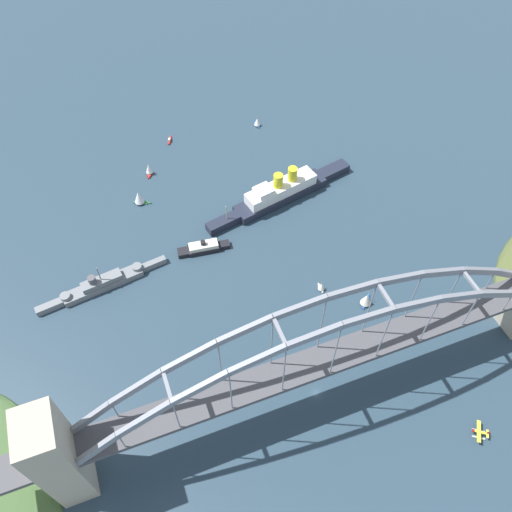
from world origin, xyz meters
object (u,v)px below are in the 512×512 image
(harbor_arch_bridge, at_px, (323,360))
(seaplane_taxiing_near_bridge, at_px, (479,433))
(small_boat_6, at_px, (170,140))
(small_boat_3, at_px, (399,307))
(naval_cruiser, at_px, (102,284))
(small_boat_4, at_px, (465,271))
(ocean_liner, at_px, (281,192))
(harbor_ferry_steamer, at_px, (203,248))
(small_boat_5, at_px, (366,299))
(small_boat_7, at_px, (149,169))
(channel_marker_buoy, at_px, (321,301))
(small_boat_0, at_px, (139,197))
(small_boat_2, at_px, (257,122))
(small_boat_1, at_px, (321,286))

(harbor_arch_bridge, xyz_separation_m, seaplane_taxiing_near_bridge, (59.23, -43.68, -30.69))
(small_boat_6, bearing_deg, small_boat_3, -65.74)
(naval_cruiser, xyz_separation_m, small_boat_4, (187.33, -61.69, 0.27))
(ocean_liner, distance_m, small_boat_6, 92.21)
(harbor_ferry_steamer, bearing_deg, small_boat_5, -43.09)
(small_boat_7, height_order, channel_marker_buoy, small_boat_7)
(harbor_ferry_steamer, distance_m, small_boat_7, 73.78)
(harbor_arch_bridge, height_order, small_boat_4, harbor_arch_bridge)
(small_boat_3, bearing_deg, naval_cruiser, 154.45)
(seaplane_taxiing_near_bridge, height_order, channel_marker_buoy, seaplane_taxiing_near_bridge)
(small_boat_4, relative_size, small_boat_5, 0.72)
(seaplane_taxiing_near_bridge, height_order, small_boat_0, small_boat_0)
(ocean_liner, xyz_separation_m, seaplane_taxiing_near_bridge, (26.78, -165.94, -3.78))
(ocean_liner, xyz_separation_m, small_boat_6, (-50.26, 77.15, -5.09))
(naval_cruiser, bearing_deg, small_boat_5, -25.04)
(ocean_liner, bearing_deg, harbor_arch_bridge, -104.86)
(seaplane_taxiing_near_bridge, bearing_deg, ocean_liner, 99.17)
(harbor_arch_bridge, xyz_separation_m, ocean_liner, (32.44, 122.26, -26.91))
(naval_cruiser, distance_m, seaplane_taxiing_near_bridge, 198.60)
(seaplane_taxiing_near_bridge, relative_size, small_boat_2, 1.16)
(small_boat_2, bearing_deg, ocean_liner, -99.22)
(small_boat_1, bearing_deg, small_boat_5, -42.42)
(harbor_arch_bridge, relative_size, small_boat_6, 33.67)
(small_boat_6, bearing_deg, harbor_ferry_steamer, -93.77)
(small_boat_4, distance_m, channel_marker_buoy, 81.76)
(small_boat_6, bearing_deg, ocean_liner, -56.92)
(small_boat_4, bearing_deg, small_boat_6, 126.39)
(small_boat_1, relative_size, small_boat_5, 0.67)
(harbor_ferry_steamer, relative_size, small_boat_1, 4.66)
(small_boat_7, bearing_deg, naval_cruiser, -120.00)
(seaplane_taxiing_near_bridge, xyz_separation_m, small_boat_4, (45.30, 77.11, 1.09))
(harbor_ferry_steamer, xyz_separation_m, small_boat_6, (6.55, 99.26, -1.57))
(harbor_arch_bridge, bearing_deg, small_boat_5, 38.48)
(harbor_arch_bridge, xyz_separation_m, small_boat_1, (26.80, 51.91, -29.79))
(small_boat_5, bearing_deg, harbor_ferry_steamer, 136.91)
(small_boat_1, xyz_separation_m, small_boat_2, (17.24, 141.86, 0.25))
(naval_cruiser, distance_m, harbor_ferry_steamer, 58.67)
(small_boat_4, bearing_deg, harbor_arch_bridge, -162.26)
(ocean_liner, bearing_deg, seaplane_taxiing_near_bridge, -80.83)
(naval_cruiser, xyz_separation_m, small_boat_0, (33.09, 54.31, 1.91))
(harbor_ferry_steamer, height_order, small_boat_3, harbor_ferry_steamer)
(small_boat_4, bearing_deg, channel_marker_buoy, 172.05)
(small_boat_1, bearing_deg, small_boat_3, -37.05)
(small_boat_0, relative_size, small_boat_3, 1.11)
(naval_cruiser, distance_m, channel_marker_buoy, 117.73)
(small_boat_3, relative_size, small_boat_4, 1.36)
(small_boat_4, xyz_separation_m, small_boat_7, (-142.59, 139.18, 1.09))
(small_boat_0, relative_size, small_boat_1, 1.62)
(channel_marker_buoy, bearing_deg, small_boat_2, 82.18)
(seaplane_taxiing_near_bridge, bearing_deg, harbor_ferry_steamer, 120.16)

